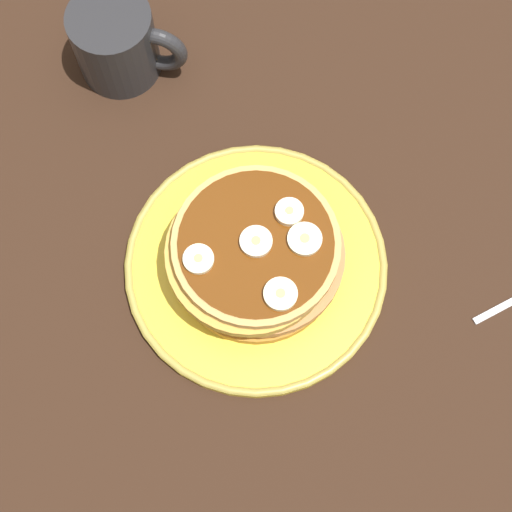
{
  "coord_description": "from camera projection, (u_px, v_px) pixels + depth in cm",
  "views": [
    {
      "loc": [
        4.64,
        -23.11,
        75.02
      ],
      "look_at": [
        0.0,
        0.0,
        3.85
      ],
      "focal_mm": 53.85,
      "sensor_mm": 36.0,
      "label": 1
    }
  ],
  "objects": [
    {
      "name": "plate",
      "position": [
        256.0,
        265.0,
        0.78
      ],
      "size": [
        26.67,
        26.67,
        1.48
      ],
      "color": "yellow",
      "rests_on": "ground_plane"
    },
    {
      "name": "ground_plane",
      "position": [
        256.0,
        272.0,
        0.8
      ],
      "size": [
        140.0,
        140.0,
        3.0
      ],
      "primitive_type": "cube",
      "color": "black"
    },
    {
      "name": "banana_slice_2",
      "position": [
        305.0,
        239.0,
        0.71
      ],
      "size": [
        3.26,
        3.26,
        0.73
      ],
      "color": "beige",
      "rests_on": "pancake_stack"
    },
    {
      "name": "banana_slice_1",
      "position": [
        289.0,
        212.0,
        0.72
      ],
      "size": [
        2.73,
        2.73,
        0.91
      ],
      "color": "#F8E3BA",
      "rests_on": "pancake_stack"
    },
    {
      "name": "banana_slice_4",
      "position": [
        280.0,
        294.0,
        0.69
      ],
      "size": [
        3.13,
        3.13,
        0.83
      ],
      "color": "beige",
      "rests_on": "pancake_stack"
    },
    {
      "name": "coffee_mug",
      "position": [
        119.0,
        42.0,
        0.82
      ],
      "size": [
        12.42,
        8.93,
        8.8
      ],
      "color": "#262628",
      "rests_on": "ground_plane"
    },
    {
      "name": "banana_slice_3",
      "position": [
        199.0,
        259.0,
        0.7
      ],
      "size": [
        2.89,
        2.89,
        0.78
      ],
      "color": "beige",
      "rests_on": "pancake_stack"
    },
    {
      "name": "pancake_stack",
      "position": [
        256.0,
        256.0,
        0.74
      ],
      "size": [
        17.23,
        17.01,
        6.63
      ],
      "color": "#AE772A",
      "rests_on": "plate"
    },
    {
      "name": "banana_slice_0",
      "position": [
        255.0,
        238.0,
        0.71
      ],
      "size": [
        3.07,
        3.07,
        0.79
      ],
      "color": "beige",
      "rests_on": "pancake_stack"
    }
  ]
}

